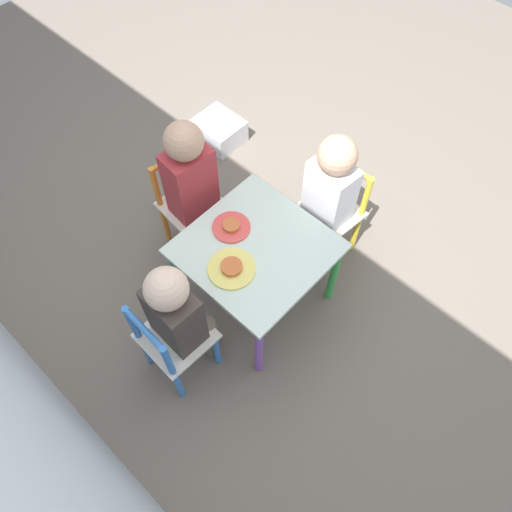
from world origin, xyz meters
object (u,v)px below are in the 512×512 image
storage_bin (219,131)px  chair_blue (173,341)px  child_right (193,183)px  chair_orange (190,206)px  child_back (179,313)px  plate_right (231,227)px  kids_table (256,256)px  chair_yellow (331,212)px  child_front (327,193)px  plate_back (232,268)px

storage_bin → chair_blue: bearing=128.1°
child_right → chair_orange: bearing=90.0°
child_back → plate_right: bearing=-70.9°
kids_table → chair_blue: 0.48m
chair_orange → chair_yellow: bearing=-45.2°
storage_bin → child_front: bearing=167.1°
chair_blue → storage_bin: bearing=-49.9°
child_front → storage_bin: size_ratio=2.97×
chair_blue → child_back: size_ratio=0.72×
chair_orange → plate_right: size_ratio=3.34×
child_front → chair_blue: bearing=-88.1°
plate_back → storage_bin: bearing=-41.1°
storage_bin → kids_table: bearing=144.6°
child_right → plate_right: size_ratio=5.03×
chair_orange → child_front: 0.66m
child_front → storage_bin: 1.01m
kids_table → plate_back: bearing=90.0°
chair_yellow → plate_right: 0.54m
chair_blue → child_right: child_right is taller
plate_right → child_back: bearing=107.1°
child_front → kids_table: bearing=-90.0°
child_front → plate_right: bearing=-108.2°
chair_orange → storage_bin: 0.72m
plate_back → chair_blue: bearing=87.1°
chair_orange → child_front: child_front is taller
plate_right → chair_orange: bearing=-7.4°
child_front → chair_yellow: bearing=90.0°
chair_orange → chair_blue: bearing=-133.4°
plate_back → plate_right: (0.14, -0.14, 0.00)m
child_back → storage_bin: size_ratio=2.87×
chair_orange → child_back: (-0.45, 0.45, 0.18)m
chair_yellow → child_front: 0.21m
chair_orange → chair_yellow: same height
child_front → plate_back: child_front is taller
chair_orange → plate_back: size_ratio=2.77×
kids_table → chair_orange: 0.48m
chair_yellow → child_front: (0.01, 0.06, 0.20)m
chair_yellow → plate_right: (0.19, 0.47, 0.19)m
kids_table → storage_bin: (0.87, -0.62, -0.30)m
storage_bin → plate_right: bearing=139.8°
chair_orange → child_front: (-0.51, -0.36, 0.20)m
chair_orange → child_front: bearing=-49.1°
chair_orange → plate_right: bearing=-92.2°
child_right → storage_bin: bearing=43.6°
plate_back → plate_right: same height
child_front → plate_back: size_ratio=3.96×
plate_right → chair_yellow: bearing=-111.6°
storage_bin → child_back: bearing=129.8°
chair_blue → child_front: child_front is taller
child_front → plate_right: child_front is taller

